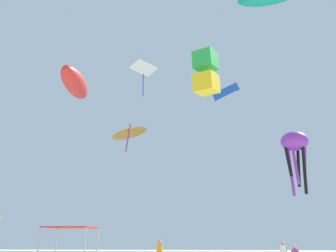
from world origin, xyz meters
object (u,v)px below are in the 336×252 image
(person_near_tent, at_px, (283,251))
(kite_box_green, at_px, (206,72))
(kite_parafoil_blue, at_px, (226,92))
(kite_diamond_white, at_px, (144,69))
(person_rightmost, at_px, (160,250))
(canopy_tent, at_px, (71,230))
(kite_delta_orange, at_px, (129,131))
(kite_inflatable_red, at_px, (75,83))
(person_leftmost, at_px, (284,251))
(kite_octopus_purple, at_px, (295,144))

(person_near_tent, xyz_separation_m, kite_box_green, (-5.42, -4.20, 13.05))
(kite_parafoil_blue, xyz_separation_m, kite_diamond_white, (-9.71, -13.09, -2.57))
(person_rightmost, height_order, kite_parafoil_blue, kite_parafoil_blue)
(person_near_tent, xyz_separation_m, kite_parafoil_blue, (-2.10, 18.35, 20.84))
(canopy_tent, xyz_separation_m, kite_delta_orange, (-0.88, 21.11, 12.84))
(kite_box_green, bearing_deg, person_rightmost, 159.23)
(kite_diamond_white, bearing_deg, kite_parafoil_blue, 106.89)
(person_near_tent, height_order, kite_delta_orange, kite_delta_orange)
(kite_inflatable_red, bearing_deg, person_near_tent, 77.59)
(person_rightmost, bearing_deg, kite_parafoil_blue, -59.09)
(kite_parafoil_blue, relative_size, kite_box_green, 1.13)
(person_rightmost, height_order, kite_delta_orange, kite_delta_orange)
(person_leftmost, distance_m, kite_octopus_purple, 11.39)
(kite_parafoil_blue, bearing_deg, person_rightmost, 84.10)
(person_leftmost, relative_size, kite_parafoil_blue, 0.44)
(kite_parafoil_blue, distance_m, kite_diamond_white, 16.50)
(kite_delta_orange, bearing_deg, kite_octopus_purple, -121.71)
(kite_parafoil_blue, xyz_separation_m, kite_inflatable_red, (-16.16, -15.73, -5.07))
(person_leftmost, relative_size, kite_box_green, 0.49)
(person_leftmost, bearing_deg, kite_inflatable_red, -54.44)
(kite_diamond_white, height_order, kite_box_green, kite_diamond_white)
(person_leftmost, height_order, kite_parafoil_blue, kite_parafoil_blue)
(person_near_tent, relative_size, kite_delta_orange, 0.33)
(person_near_tent, distance_m, kite_delta_orange, 25.20)
(person_leftmost, xyz_separation_m, kite_parafoil_blue, (-2.69, 15.99, 20.86))
(kite_octopus_purple, bearing_deg, kite_delta_orange, 151.88)
(person_rightmost, relative_size, kite_box_green, 0.54)
(kite_delta_orange, distance_m, kite_octopus_purple, 20.47)
(person_leftmost, bearing_deg, person_rightmost, -40.58)
(person_leftmost, xyz_separation_m, kite_diamond_white, (-12.40, 2.90, 18.29))
(person_leftmost, bearing_deg, kite_parafoil_blue, -134.11)
(canopy_tent, xyz_separation_m, kite_inflatable_red, (-4.11, 9.39, 14.35))
(person_near_tent, distance_m, kite_octopus_purple, 12.64)
(person_rightmost, relative_size, kite_diamond_white, 0.53)
(person_near_tent, height_order, kite_inflatable_red, kite_inflatable_red)
(person_near_tent, distance_m, kite_diamond_white, 22.39)
(kite_delta_orange, relative_size, kite_octopus_purple, 0.83)
(canopy_tent, height_order, kite_parafoil_blue, kite_parafoil_blue)
(kite_delta_orange, bearing_deg, kite_inflatable_red, 154.83)
(kite_octopus_purple, bearing_deg, kite_box_green, -135.20)
(person_rightmost, distance_m, kite_diamond_white, 19.08)
(kite_octopus_purple, bearing_deg, person_leftmost, -129.47)
(person_near_tent, height_order, kite_diamond_white, kite_diamond_white)
(kite_parafoil_blue, distance_m, kite_box_green, 24.09)
(canopy_tent, relative_size, person_rightmost, 1.52)
(canopy_tent, xyz_separation_m, kite_diamond_white, (2.34, 12.03, 16.86))
(canopy_tent, distance_m, kite_delta_orange, 24.72)
(canopy_tent, distance_m, person_leftmost, 17.40)
(kite_delta_orange, distance_m, kite_inflatable_red, 12.25)
(kite_octopus_purple, relative_size, kite_inflatable_red, 0.91)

